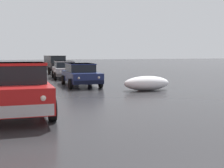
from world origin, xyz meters
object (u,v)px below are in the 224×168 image
Objects in this scene: sedan_darkblue_parked_kerbside_close at (81,74)px; suv_black_parked_far_down_block at (55,64)px; sedan_silver_parked_kerbside_mid at (65,69)px; pickup_truck_red_approaching_near_lane at (17,88)px.

suv_black_parked_far_down_block is (0.57, 13.13, 0.23)m from sedan_darkblue_parked_kerbside_close.
suv_black_parked_far_down_block is at bearing 86.88° from sedan_silver_parked_kerbside_mid.
sedan_silver_parked_kerbside_mid is (4.43, 14.10, -0.13)m from pickup_truck_red_approaching_near_lane.
sedan_darkblue_parked_kerbside_close is 1.00× the size of suv_black_parked_far_down_block.
suv_black_parked_far_down_block reaches higher than pickup_truck_red_approaching_near_lane.
pickup_truck_red_approaching_near_lane is 1.31× the size of sedan_silver_parked_kerbside_mid.
sedan_darkblue_parked_kerbside_close is 1.09× the size of sedan_silver_parked_kerbside_mid.
sedan_silver_parked_kerbside_mid is 0.91× the size of suv_black_parked_far_down_block.
pickup_truck_red_approaching_near_lane is at bearing -107.43° from sedan_silver_parked_kerbside_mid.
sedan_darkblue_parked_kerbside_close is at bearing -92.49° from suv_black_parked_far_down_block.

